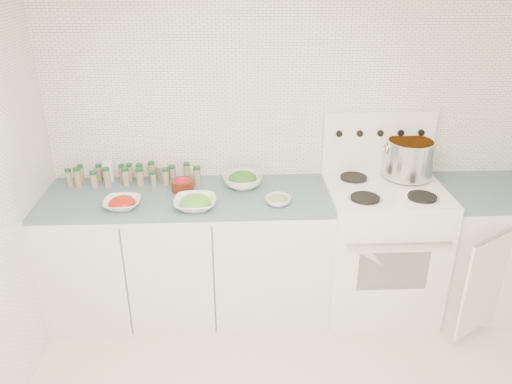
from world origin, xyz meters
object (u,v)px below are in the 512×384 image
stock_pot (409,157)px  bowl_snowpea (195,203)px  stove (379,244)px  bowl_tomato (122,203)px

stock_pot → bowl_snowpea: (-1.41, -0.33, -0.14)m
stove → bowl_tomato: 1.74m
bowl_snowpea → stock_pot: bearing=13.3°
stove → stock_pot: 0.63m
stock_pot → stove: bearing=-140.8°
bowl_tomato → stove: bearing=5.4°
bowl_tomato → bowl_snowpea: 0.45m
stove → bowl_tomato: bearing=-174.6°
stove → stock_pot: stove is taller
bowl_tomato → stock_pot: bearing=9.4°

